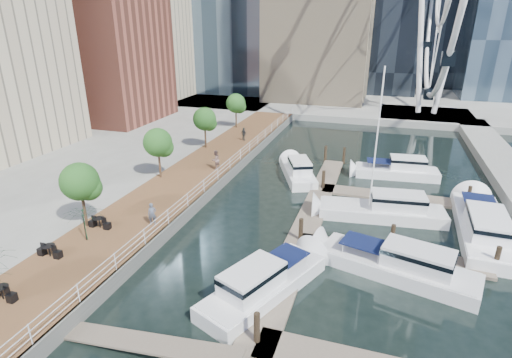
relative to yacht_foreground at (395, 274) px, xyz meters
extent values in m
plane|color=black|center=(-9.29, -5.96, 0.00)|extent=(520.00, 520.00, 0.00)
cube|color=brown|center=(-18.29, 9.04, 0.50)|extent=(6.00, 60.00, 1.00)
cube|color=#595954|center=(-15.29, 9.04, 0.50)|extent=(0.25, 60.00, 1.00)
cube|color=gray|center=(-9.29, 96.04, 0.50)|extent=(200.00, 114.00, 1.00)
cube|color=gray|center=(4.71, 46.04, 0.50)|extent=(14.00, 12.00, 1.00)
cube|color=#6D6051|center=(-6.29, 4.04, 0.10)|extent=(2.00, 32.00, 0.20)
cube|color=#6D6051|center=(-0.29, 2.04, 0.10)|extent=(12.00, 2.00, 0.20)
cube|color=#6D6051|center=(-0.29, 12.04, 0.10)|extent=(12.00, 2.00, 0.20)
cube|color=brown|center=(-39.29, 28.04, 11.00)|extent=(12.00, 14.00, 20.00)
cube|color=#BCAD8E|center=(-45.29, 44.04, 15.00)|extent=(14.00, 16.00, 28.00)
cylinder|color=white|center=(2.21, 46.04, 14.00)|extent=(0.80, 0.80, 26.00)
cylinder|color=white|center=(7.21, 46.04, 14.00)|extent=(0.80, 0.80, 26.00)
cylinder|color=#3F2B1C|center=(-20.69, -1.96, 2.20)|extent=(0.20, 0.20, 2.40)
sphere|color=#265B1E|center=(-20.69, -1.96, 4.30)|extent=(2.60, 2.60, 2.60)
cylinder|color=#3F2B1C|center=(-20.69, 8.04, 2.20)|extent=(0.20, 0.20, 2.40)
sphere|color=#265B1E|center=(-20.69, 8.04, 4.30)|extent=(2.60, 2.60, 2.60)
cylinder|color=#3F2B1C|center=(-20.69, 18.04, 2.20)|extent=(0.20, 0.20, 2.40)
sphere|color=#265B1E|center=(-20.69, 18.04, 4.30)|extent=(2.60, 2.60, 2.60)
cylinder|color=#3F2B1C|center=(-20.69, 28.04, 2.20)|extent=(0.20, 0.20, 2.40)
sphere|color=#265B1E|center=(-20.69, 28.04, 4.30)|extent=(2.60, 2.60, 2.60)
imported|color=#4B5464|center=(-16.35, -0.42, 1.80)|extent=(0.70, 0.64, 1.61)
imported|color=#816059|center=(-16.68, 11.56, 1.95)|extent=(1.01, 1.13, 1.91)
imported|color=#2D3338|center=(-17.53, 22.18, 1.79)|extent=(0.99, 0.80, 1.58)
imported|color=#103A1C|center=(-19.28, -3.70, 2.15)|extent=(2.70, 2.74, 2.30)
camera|label=1|loc=(-1.82, -22.04, 14.13)|focal=28.00mm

